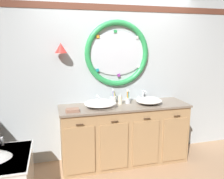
% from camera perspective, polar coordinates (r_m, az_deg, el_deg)
% --- Properties ---
extents(ground_plane, '(14.00, 14.00, 0.00)m').
position_cam_1_polar(ground_plane, '(3.55, 3.35, -19.32)').
color(ground_plane, tan).
extents(back_wall_assembly, '(6.40, 0.26, 2.60)m').
position_cam_1_polar(back_wall_assembly, '(3.64, 0.71, 3.80)').
color(back_wall_assembly, silver).
rests_on(back_wall_assembly, ground_plane).
extents(vanity_counter, '(1.93, 0.60, 0.91)m').
position_cam_1_polar(vanity_counter, '(3.59, 3.05, -10.79)').
color(vanity_counter, tan).
rests_on(vanity_counter, ground_plane).
extents(sink_basin_left, '(0.46, 0.46, 0.11)m').
position_cam_1_polar(sink_basin_left, '(3.31, -2.94, -3.43)').
color(sink_basin_left, white).
rests_on(sink_basin_left, vanity_counter).
extents(sink_basin_right, '(0.40, 0.40, 0.10)m').
position_cam_1_polar(sink_basin_right, '(3.54, 9.09, -2.69)').
color(sink_basin_right, white).
rests_on(sink_basin_right, vanity_counter).
extents(faucet_set_left, '(0.23, 0.15, 0.13)m').
position_cam_1_polar(faucet_set_left, '(3.52, -3.68, -2.56)').
color(faucet_set_left, silver).
rests_on(faucet_set_left, vanity_counter).
extents(faucet_set_right, '(0.20, 0.15, 0.17)m').
position_cam_1_polar(faucet_set_right, '(3.73, 7.74, -1.65)').
color(faucet_set_right, silver).
rests_on(faucet_set_right, vanity_counter).
extents(toothbrush_holder_left, '(0.09, 0.09, 0.21)m').
position_cam_1_polar(toothbrush_holder_left, '(3.56, 0.37, -2.38)').
color(toothbrush_holder_left, white).
rests_on(toothbrush_holder_left, vanity_counter).
extents(toothbrush_holder_right, '(0.09, 0.09, 0.22)m').
position_cam_1_polar(toothbrush_holder_right, '(3.53, 3.96, -2.57)').
color(toothbrush_holder_right, silver).
rests_on(toothbrush_holder_right, vanity_counter).
extents(soap_dispenser, '(0.06, 0.07, 0.14)m').
position_cam_1_polar(soap_dispenser, '(3.49, 2.05, -2.56)').
color(soap_dispenser, '#EFE5C6').
rests_on(soap_dispenser, vanity_counter).
extents(folded_hand_towel, '(0.19, 0.14, 0.04)m').
position_cam_1_polar(folded_hand_towel, '(3.16, -9.69, -5.06)').
color(folded_hand_towel, '#936B56').
rests_on(folded_hand_towel, vanity_counter).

